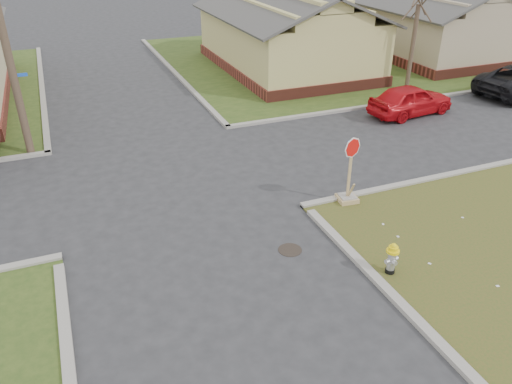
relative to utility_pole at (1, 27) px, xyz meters
name	(u,v)px	position (x,y,z in m)	size (l,w,h in m)	color
ground	(206,258)	(4.20, -8.90, -4.66)	(120.00, 120.00, 0.00)	#29292C
verge_far_right	(431,46)	(26.20, 9.10, -4.64)	(37.00, 19.00, 0.05)	#2E4518
curbs	(163,178)	(4.20, -3.90, -4.66)	(80.00, 40.00, 0.12)	gray
manhole	(290,250)	(6.40, -9.40, -4.66)	(0.64, 0.64, 0.01)	black
side_house_yellow	(286,31)	(14.20, 7.60, -2.47)	(7.60, 11.60, 4.70)	maroon
side_house_tan	(427,19)	(24.20, 7.60, -2.47)	(7.60, 11.60, 4.70)	maroon
utility_pole	(1,27)	(0.00, 0.00, 0.00)	(1.80, 0.28, 9.00)	#413025
tree_mid_right	(412,49)	(18.20, 1.30, -2.51)	(0.22, 0.22, 4.20)	#413025
fire_hydrant	(392,257)	(8.27, -11.26, -4.14)	(0.32, 0.32, 0.87)	black
stop_sign	(348,188)	(9.18, -7.72, -4.15)	(0.61, 0.59, 2.15)	#A07F57
red_sedan	(411,100)	(16.02, -1.78, -3.97)	(1.63, 4.05, 1.38)	red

